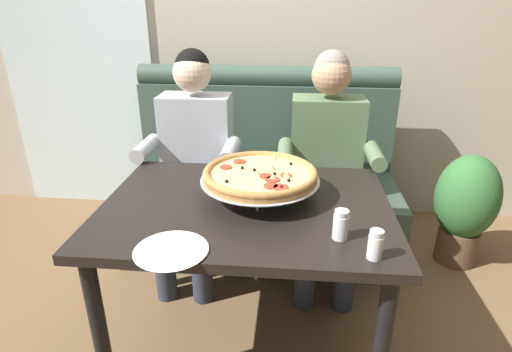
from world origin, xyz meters
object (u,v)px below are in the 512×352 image
at_px(diner_left, 193,154).
at_px(pizza, 260,175).
at_px(patio_chair, 108,120).
at_px(potted_plant, 465,205).
at_px(diner_right, 327,158).
at_px(shaker_parmesan, 341,227).
at_px(dining_table, 246,223).
at_px(plate_near_left, 171,249).
at_px(shaker_pepper_flakes, 375,247).
at_px(booth_bench, 263,187).

bearing_deg(diner_left, pizza, -52.85).
height_order(patio_chair, potted_plant, patio_chair).
relative_size(diner_right, patio_chair, 1.48).
bearing_deg(shaker_parmesan, pizza, 134.78).
bearing_deg(dining_table, shaker_parmesan, -33.37).
bearing_deg(potted_plant, plate_near_left, -141.25).
height_order(pizza, plate_near_left, pizza).
xyz_separation_m(diner_left, shaker_parmesan, (0.73, -0.87, 0.07)).
relative_size(dining_table, potted_plant, 1.69).
height_order(shaker_pepper_flakes, potted_plant, shaker_pepper_flakes).
xyz_separation_m(booth_bench, shaker_parmesan, (0.36, -1.14, 0.38)).
relative_size(diner_left, patio_chair, 1.48).
distance_m(shaker_pepper_flakes, patio_chair, 3.01).
distance_m(diner_left, diner_right, 0.75).
xyz_separation_m(pizza, potted_plant, (1.17, 0.70, -0.45)).
bearing_deg(shaker_pepper_flakes, diner_right, 94.75).
distance_m(booth_bench, shaker_pepper_flakes, 1.38).
relative_size(dining_table, diner_left, 0.93).
distance_m(diner_right, shaker_pepper_flakes, 0.99).
height_order(dining_table, pizza, pizza).
relative_size(diner_right, potted_plant, 1.82).
xyz_separation_m(booth_bench, diner_right, (0.37, -0.27, 0.31)).
bearing_deg(booth_bench, diner_left, -144.61).
bearing_deg(diner_right, booth_bench, 144.61).
relative_size(dining_table, shaker_pepper_flakes, 11.60).
bearing_deg(pizza, booth_bench, 93.56).
xyz_separation_m(shaker_parmesan, potted_plant, (0.86, 1.01, -0.39)).
height_order(diner_left, potted_plant, diner_left).
bearing_deg(shaker_parmesan, plate_near_left, -166.44).
bearing_deg(diner_left, booth_bench, 35.39).
xyz_separation_m(shaker_pepper_flakes, plate_near_left, (-0.67, -0.02, -0.03)).
relative_size(diner_right, pizza, 2.55).
relative_size(diner_left, shaker_parmesan, 11.73).
relative_size(shaker_parmesan, shaker_pepper_flakes, 1.07).
height_order(diner_left, diner_right, same).
distance_m(dining_table, diner_left, 0.74).
bearing_deg(shaker_parmesan, dining_table, 146.63).
bearing_deg(diner_left, dining_table, -59.48).
distance_m(patio_chair, potted_plant, 2.94).
relative_size(diner_left, shaker_pepper_flakes, 12.51).
bearing_deg(plate_near_left, diner_left, 99.38).
height_order(dining_table, shaker_pepper_flakes, shaker_pepper_flakes).
height_order(diner_right, plate_near_left, diner_right).
relative_size(booth_bench, plate_near_left, 6.65).
xyz_separation_m(dining_table, pizza, (0.05, 0.07, 0.19)).
distance_m(diner_left, shaker_pepper_flakes, 1.29).
xyz_separation_m(diner_right, plate_near_left, (-0.58, -1.01, 0.03)).
xyz_separation_m(diner_right, potted_plant, (0.85, 0.14, -0.32)).
bearing_deg(pizza, plate_near_left, -120.28).
distance_m(diner_left, patio_chair, 1.72).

